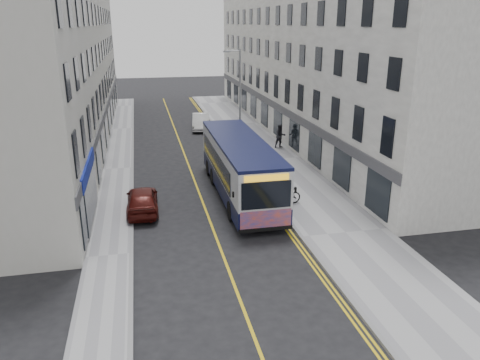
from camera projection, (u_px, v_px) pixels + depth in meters
name	position (u px, v px, depth m)	size (l,w,h in m)	color
ground	(215.00, 235.00, 22.81)	(140.00, 140.00, 0.00)	black
pavement_east	(272.00, 160.00, 35.14)	(4.50, 64.00, 0.12)	gray
pavement_west	(118.00, 169.00, 32.90)	(2.00, 64.00, 0.12)	gray
kerb_east	(242.00, 161.00, 34.69)	(0.18, 64.00, 0.13)	slate
kerb_west	(132.00, 168.00, 33.10)	(0.18, 64.00, 0.13)	slate
road_centre_line	(189.00, 165.00, 33.92)	(0.12, 64.00, 0.01)	gold
road_dbl_yellow_inner	(237.00, 163.00, 34.62)	(0.10, 64.00, 0.01)	gold
road_dbl_yellow_outer	(239.00, 162.00, 34.66)	(0.10, 64.00, 0.01)	gold
terrace_east	(302.00, 61.00, 42.46)	(6.00, 46.00, 13.00)	white
terrace_west	(65.00, 65.00, 38.37)	(6.00, 46.00, 13.00)	beige
streetlamp	(239.00, 99.00, 35.19)	(1.32, 0.18, 8.00)	gray
city_bus	(240.00, 166.00, 27.45)	(2.75, 11.80, 3.43)	black
bicycle	(284.00, 196.00, 26.16)	(0.69, 1.99, 1.05)	black
pedestrian_near	(244.00, 142.00, 36.40)	(0.64, 0.42, 1.74)	#9A7746
pedestrian_far	(280.00, 136.00, 37.99)	(0.93, 0.72, 1.91)	black
car_white	(201.00, 122.00, 45.14)	(1.57, 4.51, 1.49)	silver
car_maroon	(142.00, 200.00, 25.43)	(1.69, 4.19, 1.43)	#440F0B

